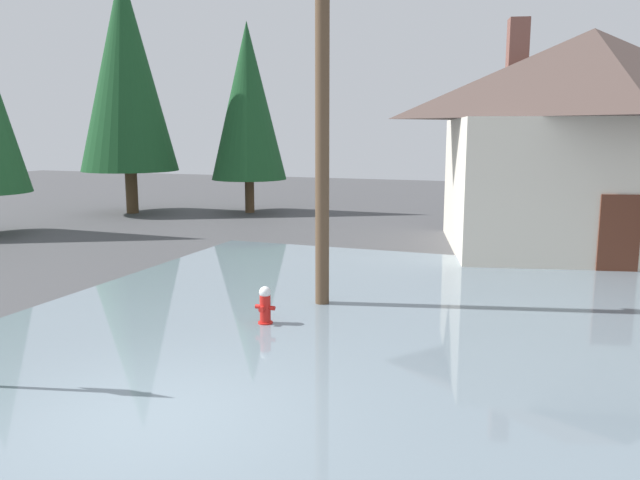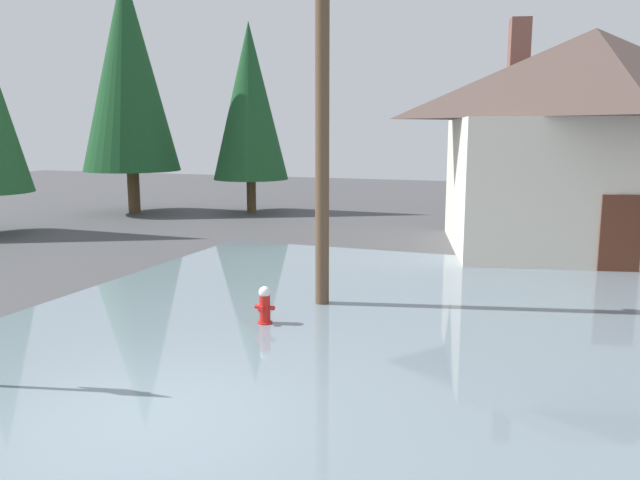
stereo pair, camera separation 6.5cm
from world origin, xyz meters
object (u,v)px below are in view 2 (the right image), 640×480
Objects in this scene: fire_hydrant at (265,307)px; utility_pole at (322,107)px; house at (589,138)px; pine_tree_tall_left at (250,102)px; pine_tree_short_left at (128,71)px.

fire_hydrant is 4.02m from utility_pole.
utility_pole is 0.79× the size of house.
pine_tree_tall_left is (-8.24, 13.24, 0.80)m from utility_pole.
pine_tree_tall_left is (-13.42, 4.65, 1.45)m from house.
pine_tree_tall_left is (-7.74, 14.90, 4.43)m from fire_hydrant.
house is at bearing -8.39° from pine_tree_short_left.
pine_tree_short_left is at bearing 139.08° from utility_pole.
house is 14.27m from pine_tree_tall_left.
house is at bearing 58.95° from utility_pole.
utility_pole is 15.61m from pine_tree_tall_left.
fire_hydrant is 12.09m from house.
house is 18.57m from pine_tree_short_left.
house reaches higher than fire_hydrant.
fire_hydrant is 0.09× the size of pine_tree_tall_left.
utility_pole is at bearing -40.92° from pine_tree_short_left.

